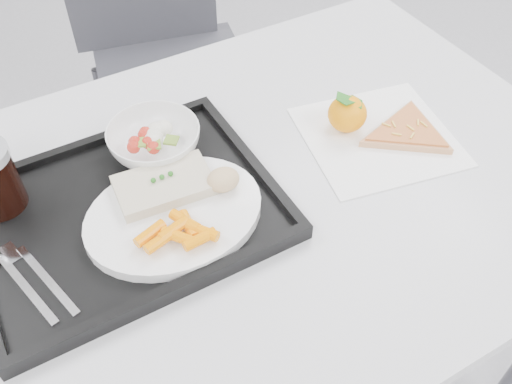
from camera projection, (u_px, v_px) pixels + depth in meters
table at (235, 221)px, 0.95m from camera, size 1.20×0.80×0.75m
chair at (161, 37)px, 1.60m from camera, size 0.50×0.50×0.93m
tray at (125, 213)px, 0.87m from camera, size 0.45×0.35×0.03m
dinner_plate at (174, 215)px, 0.84m from camera, size 0.27×0.27×0.02m
fish_fillet at (164, 185)px, 0.86m from camera, size 0.15×0.10×0.03m
bread_roll at (223, 180)px, 0.86m from camera, size 0.06×0.06×0.03m
salad_bowl at (154, 140)px, 0.93m from camera, size 0.15×0.15×0.05m
cutlery at (19, 273)px, 0.78m from camera, size 0.10×0.17×0.01m
napkin at (378, 137)px, 1.00m from camera, size 0.29×0.28×0.00m
tangerine at (347, 114)px, 0.98m from camera, size 0.09×0.09×0.07m
pizza_slice at (408, 132)px, 0.99m from camera, size 0.22×0.22×0.02m
carrot_pile at (180, 232)px, 0.79m from camera, size 0.11×0.08×0.02m
salad_contents at (152, 137)px, 0.92m from camera, size 0.09×0.07×0.03m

